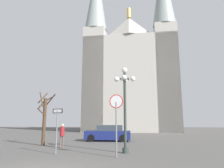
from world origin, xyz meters
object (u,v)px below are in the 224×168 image
at_px(bare_tree, 44,118).
at_px(pedestrian_walking, 62,133).
at_px(one_way_arrow_sign, 57,125).
at_px(parked_car_near_navy, 108,133).
at_px(street_lamp, 125,99).
at_px(cathedral, 131,75).
at_px(stop_sign, 116,113).

relative_size(bare_tree, pedestrian_walking, 2.50).
bearing_deg(one_way_arrow_sign, parked_car_near_navy, 77.58).
distance_m(bare_tree, pedestrian_walking, 2.52).
bearing_deg(bare_tree, street_lamp, -25.08).
relative_size(cathedral, parked_car_near_navy, 7.94).
height_order(bare_tree, pedestrian_walking, bare_tree).
xyz_separation_m(cathedral, one_way_arrow_sign, (-3.44, -27.33, -8.98)).
bearing_deg(pedestrian_walking, stop_sign, -38.40).
xyz_separation_m(cathedral, pedestrian_walking, (-4.10, -24.67, -9.59)).
xyz_separation_m(one_way_arrow_sign, street_lamp, (3.80, 0.90, 1.49)).
distance_m(street_lamp, bare_tree, 7.12).
bearing_deg(parked_car_near_navy, cathedral, 85.10).
bearing_deg(bare_tree, cathedral, 75.60).
relative_size(cathedral, street_lamp, 6.67).
bearing_deg(street_lamp, pedestrian_walking, 158.41).
xyz_separation_m(stop_sign, parked_car_near_navy, (-1.63, 8.75, -1.51)).
relative_size(cathedral, bare_tree, 8.26).
xyz_separation_m(one_way_arrow_sign, bare_tree, (-2.58, 3.88, 0.46)).
relative_size(stop_sign, bare_tree, 0.78).
bearing_deg(pedestrian_walking, bare_tree, 147.55).
distance_m(stop_sign, street_lamp, 1.76).
distance_m(stop_sign, bare_tree, 7.48).
bearing_deg(one_way_arrow_sign, stop_sign, -9.57).
relative_size(parked_car_near_navy, pedestrian_walking, 2.60).
height_order(one_way_arrow_sign, pedestrian_walking, one_way_arrow_sign).
bearing_deg(one_way_arrow_sign, cathedral, 82.82).
bearing_deg(cathedral, street_lamp, -89.23).
bearing_deg(bare_tree, stop_sign, -36.59).
xyz_separation_m(street_lamp, parked_car_near_navy, (-2.00, 7.27, -2.39)).
bearing_deg(cathedral, pedestrian_walking, -99.44).
xyz_separation_m(parked_car_near_navy, pedestrian_walking, (-2.46, -5.51, 0.29)).
relative_size(one_way_arrow_sign, street_lamp, 0.50).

